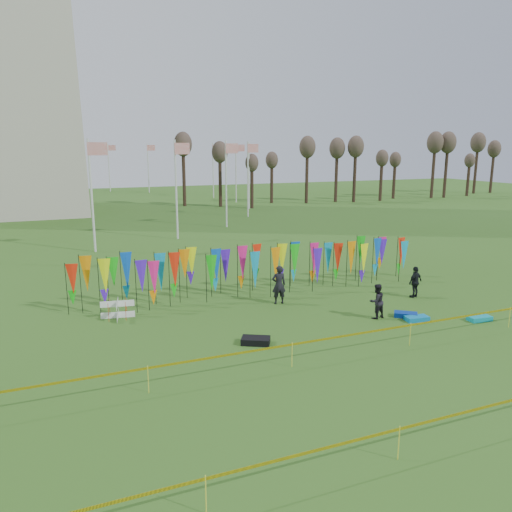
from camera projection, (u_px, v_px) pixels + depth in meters
name	position (u px, v px, depth m)	size (l,w,h in m)	color
ground	(320.00, 339.00, 19.71)	(160.00, 160.00, 0.00)	#2E5618
flagpole_ring	(6.00, 178.00, 57.05)	(57.40, 56.16, 8.00)	silver
banner_row	(262.00, 263.00, 25.48)	(18.64, 0.64, 2.51)	black
caution_tape_near	(342.00, 337.00, 17.77)	(26.00, 0.02, 0.90)	yellow
caution_tape_far	(461.00, 415.00, 12.64)	(26.00, 0.02, 0.90)	yellow
tree_line	(366.00, 156.00, 70.02)	(53.92, 1.92, 7.84)	#37251B
box_kite	(118.00, 309.00, 21.99)	(0.74, 0.74, 0.83)	red
person_left	(279.00, 285.00, 23.97)	(0.69, 0.50, 1.89)	black
person_mid	(377.00, 301.00, 21.93)	(0.76, 0.47, 1.57)	black
person_right	(415.00, 282.00, 25.01)	(0.94, 0.53, 1.60)	black
kite_bag_turquoise	(417.00, 318.00, 21.75)	(1.01, 0.50, 0.20)	#0C7ABA
kite_bag_blue	(406.00, 315.00, 22.23)	(0.99, 0.52, 0.21)	#092F93
kite_bag_black	(256.00, 341.00, 19.19)	(1.09, 0.63, 0.25)	black
kite_bag_teal	(480.00, 318.00, 21.77)	(1.03, 0.49, 0.20)	#0C97AA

